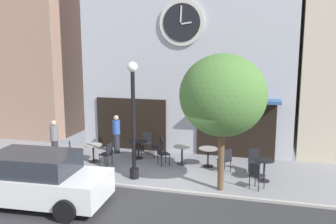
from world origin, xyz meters
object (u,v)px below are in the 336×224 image
Objects in this scene: cafe_chair_mid_row at (159,145)px; cafe_chair_under_awning at (107,153)px; cafe_table_center_right at (182,151)px; parked_car_white at (35,179)px; street_tree at (223,96)px; cafe_table_near_door at (138,146)px; cafe_chair_curbside at (72,151)px; pedestrian_blue at (116,134)px; cafe_table_leftmost at (93,149)px; cafe_table_rightmost at (264,167)px; cafe_chair_outer at (256,174)px; cafe_chair_by_entrance at (226,159)px; cafe_chair_facing_wall at (162,152)px; pedestrian_grey at (54,140)px; cafe_chair_left_end at (254,159)px; street_lamp at (133,121)px; cafe_table_center at (208,153)px; cafe_chair_near_tree at (147,141)px.

cafe_chair_under_awning is at bearing -135.39° from cafe_chair_mid_row.
parked_car_white is (-3.33, -4.77, 0.25)m from cafe_table_center_right.
cafe_table_near_door is (-3.72, 2.50, -2.53)m from street_tree.
pedestrian_blue is (1.09, 1.85, 0.33)m from cafe_chair_curbside.
cafe_table_leftmost is (-5.30, 1.58, -2.57)m from street_tree.
cafe_table_rightmost reaches higher than cafe_table_leftmost.
cafe_table_leftmost is 0.80× the size of cafe_chair_outer.
cafe_chair_facing_wall is at bearing 175.84° from cafe_chair_by_entrance.
cafe_table_rightmost is 0.85× the size of cafe_chair_outer.
pedestrian_grey reaches higher than cafe_chair_by_entrance.
cafe_chair_facing_wall and cafe_chair_left_end have the same top height.
pedestrian_grey is 2.59m from pedestrian_blue.
street_tree is at bearing -139.53° from cafe_table_rightmost.
cafe_table_rightmost is 0.46× the size of pedestrian_grey.
cafe_chair_curbside and cafe_chair_mid_row have the same top height.
street_tree is 3.87m from cafe_table_center_right.
parked_car_white reaches higher than cafe_chair_left_end.
street_lamp is at bearing -168.59° from cafe_table_rightmost.
street_lamp is at bearing -92.77° from cafe_chair_mid_row.
cafe_table_center is 0.81× the size of cafe_chair_near_tree.
cafe_chair_mid_row is 4.24m from pedestrian_grey.
cafe_table_center_right is 0.44× the size of pedestrian_grey.
pedestrian_grey is (-4.34, -0.58, 0.33)m from cafe_chair_facing_wall.
cafe_table_center_right is at bearing -7.39° from cafe_table_near_door.
cafe_chair_curbside is at bearing 169.15° from street_tree.
cafe_chair_left_end is 1.02m from cafe_chair_by_entrance.
cafe_chair_near_tree reaches higher than cafe_table_center.
cafe_chair_mid_row is (-3.91, 0.97, 0.00)m from cafe_chair_left_end.
pedestrian_grey is (-3.16, -1.17, 0.31)m from cafe_table_near_door.
cafe_chair_outer is (6.40, -1.26, 0.02)m from cafe_table_leftmost.
cafe_chair_facing_wall is 2.10m from cafe_chair_under_awning.
cafe_chair_near_tree is at bearing 158.30° from cafe_table_center.
street_tree is 4.88× the size of cafe_chair_by_entrance.
street_lamp is 4.55× the size of cafe_chair_under_awning.
cafe_chair_outer is at bearing -32.32° from cafe_chair_mid_row.
cafe_table_rightmost is at bearing -1.20° from pedestrian_grey.
street_lamp reaches higher than cafe_chair_near_tree.
cafe_table_center_right is at bearing 146.41° from cafe_chair_outer.
street_lamp is 3.71m from cafe_chair_by_entrance.
cafe_chair_facing_wall is (0.53, 1.64, -1.55)m from street_lamp.
cafe_chair_outer is at bearing 0.81° from street_lamp.
cafe_table_center_right is (1.91, -0.25, -0.04)m from cafe_table_near_door.
pedestrian_grey reaches higher than cafe_chair_under_awning.
cafe_chair_by_entrance reaches higher than cafe_table_center.
parked_car_white is (-2.60, -4.42, 0.23)m from cafe_chair_facing_wall.
cafe_chair_outer is at bearing -85.45° from cafe_chair_left_end.
pedestrian_blue reaches higher than cafe_chair_outer.
cafe_chair_under_awning is (0.75, -0.29, 0.02)m from cafe_table_leftmost.
cafe_chair_under_awning is (1.43, 0.14, 0.00)m from cafe_chair_curbside.
cafe_chair_by_entrance is 0.54× the size of pedestrian_blue.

